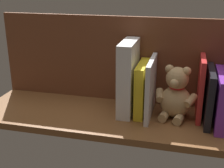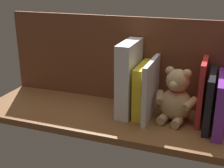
{
  "view_description": "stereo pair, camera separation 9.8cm",
  "coord_description": "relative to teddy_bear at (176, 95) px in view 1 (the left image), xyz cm",
  "views": [
    {
      "loc": [
        -22.53,
        89.72,
        43.88
      ],
      "look_at": [
        0.0,
        0.0,
        10.6
      ],
      "focal_mm": 48.59,
      "sensor_mm": 36.0,
      "label": 1
    },
    {
      "loc": [
        -31.92,
        86.83,
        43.88
      ],
      "look_at": [
        0.0,
        0.0,
        10.6
      ],
      "focal_mm": 48.59,
      "sensor_mm": 36.0,
      "label": 2
    }
  ],
  "objects": [
    {
      "name": "ground_plane",
      "position": [
        20.47,
        2.72,
        -8.75
      ],
      "size": [
        89.96,
        30.56,
        2.2
      ],
      "primitive_type": "cube",
      "color": "brown"
    },
    {
      "name": "shelf_back_panel",
      "position": [
        20.47,
        -10.31,
        7.74
      ],
      "size": [
        89.96,
        1.5,
        30.77
      ],
      "primitive_type": "cube",
      "color": "brown",
      "rests_on": "ground_plane"
    },
    {
      "name": "book_1",
      "position": [
        -13.29,
        0.85,
        0.49
      ],
      "size": [
        2.91,
        20.02,
        16.26
      ],
      "primitive_type": "cube",
      "color": "purple",
      "rests_on": "ground_plane"
    },
    {
      "name": "book_2",
      "position": [
        -10.01,
        -0.1,
        0.82
      ],
      "size": [
        2.17,
        18.13,
        16.96
      ],
      "primitive_type": "cube",
      "rotation": [
        0.0,
        -0.01,
        0.0
      ],
      "color": "black",
      "rests_on": "ground_plane"
    },
    {
      "name": "book_3",
      "position": [
        -7.43,
        -2.21,
        2.36
      ],
      "size": [
        1.49,
        13.9,
        20.01
      ],
      "primitive_type": "cube",
      "color": "red",
      "rests_on": "ground_plane"
    },
    {
      "name": "teddy_bear",
      "position": [
        0.0,
        0.0,
        0.0
      ],
      "size": [
        13.79,
        12.54,
        17.37
      ],
      "rotation": [
        0.0,
        0.0,
        -0.21
      ],
      "color": "tan",
      "rests_on": "ground_plane"
    },
    {
      "name": "book_4",
      "position": [
        8.12,
        0.2,
        1.88
      ],
      "size": [
        1.43,
        18.72,
        19.05
      ],
      "primitive_type": "cube",
      "color": "silver",
      "rests_on": "ground_plane"
    },
    {
      "name": "book_5",
      "position": [
        11.17,
        -1.26,
        0.88
      ],
      "size": [
        3.09,
        15.8,
        17.07
      ],
      "primitive_type": "cube",
      "rotation": [
        0.0,
        0.01,
        0.0
      ],
      "color": "yellow",
      "rests_on": "ground_plane"
    },
    {
      "name": "dictionary_thick_white",
      "position": [
        15.83,
        -0.9,
        4.44
      ],
      "size": [
        4.65,
        16.33,
        24.17
      ],
      "primitive_type": "cube",
      "color": "white",
      "rests_on": "ground_plane"
    }
  ]
}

